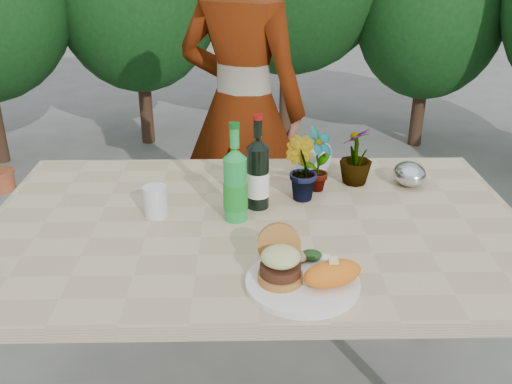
{
  "coord_description": "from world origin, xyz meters",
  "views": [
    {
      "loc": [
        -0.03,
        -1.51,
        1.54
      ],
      "look_at": [
        0.0,
        -0.08,
        0.88
      ],
      "focal_mm": 40.0,
      "sensor_mm": 36.0,
      "label": 1
    }
  ],
  "objects_px": {
    "patio_table": "(255,237)",
    "wine_bottle": "(258,174)",
    "dinner_plate": "(303,283)",
    "person": "(242,110)"
  },
  "relations": [
    {
      "from": "patio_table",
      "to": "wine_bottle",
      "type": "height_order",
      "value": "wine_bottle"
    },
    {
      "from": "dinner_plate",
      "to": "person",
      "type": "bearing_deg",
      "value": 96.57
    },
    {
      "from": "patio_table",
      "to": "person",
      "type": "height_order",
      "value": "person"
    },
    {
      "from": "dinner_plate",
      "to": "wine_bottle",
      "type": "distance_m",
      "value": 0.46
    },
    {
      "from": "wine_bottle",
      "to": "person",
      "type": "xyz_separation_m",
      "value": [
        -0.05,
        0.86,
        -0.05
      ]
    },
    {
      "from": "patio_table",
      "to": "dinner_plate",
      "type": "relative_size",
      "value": 5.71
    },
    {
      "from": "person",
      "to": "patio_table",
      "type": "bearing_deg",
      "value": 115.15
    },
    {
      "from": "patio_table",
      "to": "wine_bottle",
      "type": "distance_m",
      "value": 0.19
    },
    {
      "from": "wine_bottle",
      "to": "dinner_plate",
      "type": "bearing_deg",
      "value": -95.69
    },
    {
      "from": "wine_bottle",
      "to": "person",
      "type": "bearing_deg",
      "value": 74.85
    }
  ]
}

